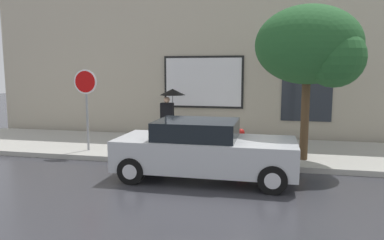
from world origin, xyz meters
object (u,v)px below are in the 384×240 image
at_px(street_tree, 313,48).
at_px(fire_hydrant, 241,142).
at_px(pedestrian_with_umbrella, 171,100).
at_px(stop_sign, 86,94).
at_px(parked_car, 204,150).

bearing_deg(street_tree, fire_hydrant, 170.35).
relative_size(pedestrian_with_umbrella, stop_sign, 0.73).
height_order(parked_car, fire_hydrant, parked_car).
distance_m(parked_car, pedestrian_with_umbrella, 4.41).
distance_m(parked_car, street_tree, 4.11).
height_order(parked_car, stop_sign, stop_sign).
relative_size(fire_hydrant, stop_sign, 0.31).
height_order(fire_hydrant, pedestrian_with_umbrella, pedestrian_with_umbrella).
bearing_deg(parked_car, stop_sign, 157.52).
distance_m(fire_hydrant, pedestrian_with_umbrella, 3.32).
bearing_deg(parked_car, pedestrian_with_umbrella, 116.63).
distance_m(fire_hydrant, street_tree, 3.36).
relative_size(street_tree, stop_sign, 1.68).
relative_size(fire_hydrant, pedestrian_with_umbrella, 0.42).
bearing_deg(pedestrian_with_umbrella, street_tree, -23.73).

